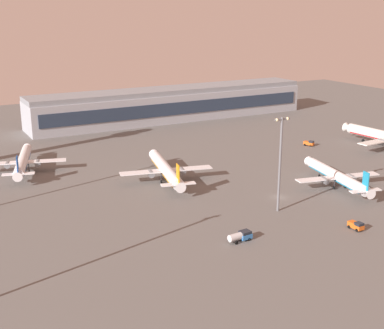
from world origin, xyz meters
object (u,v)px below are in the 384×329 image
Objects in this scene: cargo_loader at (309,143)px; airplane_near_gate at (23,162)px; airplane_far_stand at (337,176)px; maintenance_van at (356,225)px; fuel_truck at (241,236)px; apron_light_central at (280,159)px; airplane_taxiway_distant at (166,170)px.

airplane_near_gate is at bearing -35.94° from cargo_loader.
airplane_far_stand is 34.42m from maintenance_van.
fuel_truck is 0.24× the size of apron_light_central.
airplane_near_gate is 91.72m from fuel_truck.
airplane_far_stand is at bearing 32.65° from cargo_loader.
airplane_taxiway_distant is at bearing -15.44° from cargo_loader.
airplane_taxiway_distant is 51.82m from fuel_truck.
cargo_loader is 0.71× the size of fuel_truck.
apron_light_central reaches higher than maintenance_van.
airplane_far_stand is 1.35× the size of apron_light_central.
cargo_loader is at bearing 42.76° from apron_light_central.
fuel_truck is at bearing -17.14° from maintenance_van.
airplane_far_stand is 55.36m from airplane_taxiway_distant.
cargo_loader is at bearing 23.43° from airplane_taxiway_distant.
cargo_loader is 101.40m from fuel_truck.
cargo_loader is at bearing -124.38° from maintenance_van.
cargo_loader is 79.38m from apron_light_central.
apron_light_central is (-9.49, 20.37, 14.15)m from maintenance_van.
airplane_taxiway_distant reaches higher than airplane_near_gate.
fuel_truck is 27.55m from apron_light_central.
airplane_far_stand is at bearing 14.46° from apron_light_central.
apron_light_central is (-57.34, -53.03, 14.15)m from cargo_loader.
airplane_far_stand is 7.97× the size of cargo_loader.
fuel_truck is (-77.95, -64.85, 0.19)m from cargo_loader.
fuel_truck is (-30.09, 8.55, 0.19)m from maintenance_van.
cargo_loader is at bearing 70.36° from airplane_far_stand.
airplane_far_stand reaches higher than cargo_loader.
apron_light_central is at bearing -153.61° from airplane_far_stand.
airplane_taxiway_distant is 1.05× the size of airplane_near_gate.
apron_light_central is (55.07, -73.15, 11.63)m from airplane_near_gate.
fuel_truck is (-50.03, -19.41, -2.20)m from airplane_far_stand.
maintenance_van is at bearing -65.02° from apron_light_central.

